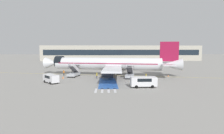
{
  "coord_description": "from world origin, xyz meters",
  "views": [
    {
      "loc": [
        -0.4,
        -53.38,
        7.56
      ],
      "look_at": [
        1.85,
        -0.99,
        2.56
      ],
      "focal_mm": 28.0,
      "sensor_mm": 36.0,
      "label": 1
    }
  ],
  "objects_px": {
    "terminal_building": "(122,53)",
    "boarding_stairs_aft": "(130,75)",
    "ground_crew_2": "(64,72)",
    "ground_crew_3": "(146,76)",
    "traffic_cone_0": "(154,77)",
    "traffic_cone_2": "(168,76)",
    "service_van_0": "(51,78)",
    "fuel_tanker": "(122,64)",
    "boarding_stairs_forward": "(74,73)",
    "ground_crew_0": "(97,75)",
    "service_van_1": "(143,81)",
    "airliner": "(109,64)",
    "traffic_cone_1": "(63,77)",
    "ground_crew_1": "(102,74)"
  },
  "relations": [
    {
      "from": "airliner",
      "to": "traffic_cone_0",
      "type": "bearing_deg",
      "value": -98.62
    },
    {
      "from": "ground_crew_1",
      "to": "traffic_cone_1",
      "type": "bearing_deg",
      "value": -21.7
    },
    {
      "from": "fuel_tanker",
      "to": "traffic_cone_0",
      "type": "bearing_deg",
      "value": -165.82
    },
    {
      "from": "ground_crew_1",
      "to": "traffic_cone_0",
      "type": "height_order",
      "value": "ground_crew_1"
    },
    {
      "from": "airliner",
      "to": "fuel_tanker",
      "type": "xyz_separation_m",
      "value": [
        6.2,
        22.7,
        -1.84
      ]
    },
    {
      "from": "fuel_tanker",
      "to": "ground_crew_3",
      "type": "height_order",
      "value": "fuel_tanker"
    },
    {
      "from": "terminal_building",
      "to": "boarding_stairs_aft",
      "type": "bearing_deg",
      "value": -94.07
    },
    {
      "from": "airliner",
      "to": "service_van_0",
      "type": "relative_size",
      "value": 8.83
    },
    {
      "from": "traffic_cone_2",
      "to": "terminal_building",
      "type": "bearing_deg",
      "value": 94.13
    },
    {
      "from": "ground_crew_3",
      "to": "traffic_cone_0",
      "type": "distance_m",
      "value": 5.27
    },
    {
      "from": "airliner",
      "to": "boarding_stairs_aft",
      "type": "xyz_separation_m",
      "value": [
        5.48,
        -5.71,
        -2.48
      ]
    },
    {
      "from": "ground_crew_2",
      "to": "traffic_cone_0",
      "type": "distance_m",
      "value": 26.53
    },
    {
      "from": "boarding_stairs_forward",
      "to": "fuel_tanker",
      "type": "xyz_separation_m",
      "value": [
        16.44,
        24.92,
        0.63
      ]
    },
    {
      "from": "fuel_tanker",
      "to": "service_van_1",
      "type": "relative_size",
      "value": 1.87
    },
    {
      "from": "ground_crew_2",
      "to": "ground_crew_3",
      "type": "distance_m",
      "value": 24.39
    },
    {
      "from": "ground_crew_0",
      "to": "traffic_cone_2",
      "type": "height_order",
      "value": "ground_crew_0"
    },
    {
      "from": "ground_crew_3",
      "to": "traffic_cone_0",
      "type": "xyz_separation_m",
      "value": [
        3.32,
        4.03,
        -0.74
      ]
    },
    {
      "from": "service_van_0",
      "to": "traffic_cone_2",
      "type": "distance_m",
      "value": 32.47
    },
    {
      "from": "ground_crew_2",
      "to": "traffic_cone_0",
      "type": "height_order",
      "value": "ground_crew_2"
    },
    {
      "from": "airliner",
      "to": "boarding_stairs_forward",
      "type": "height_order",
      "value": "airliner"
    },
    {
      "from": "traffic_cone_0",
      "to": "fuel_tanker",
      "type": "bearing_deg",
      "value": 102.95
    },
    {
      "from": "boarding_stairs_forward",
      "to": "ground_crew_1",
      "type": "distance_m",
      "value": 8.3
    },
    {
      "from": "boarding_stairs_aft",
      "to": "ground_crew_0",
      "type": "distance_m",
      "value": 8.97
    },
    {
      "from": "ground_crew_2",
      "to": "service_van_1",
      "type": "bearing_deg",
      "value": 176.6
    },
    {
      "from": "airliner",
      "to": "traffic_cone_1",
      "type": "bearing_deg",
      "value": 125.21
    },
    {
      "from": "fuel_tanker",
      "to": "traffic_cone_2",
      "type": "xyz_separation_m",
      "value": [
        11.08,
        -25.49,
        -1.39
      ]
    },
    {
      "from": "ground_crew_1",
      "to": "terminal_building",
      "type": "xyz_separation_m",
      "value": [
        13.58,
        82.04,
        4.47
      ]
    },
    {
      "from": "traffic_cone_2",
      "to": "ground_crew_3",
      "type": "bearing_deg",
      "value": -142.99
    },
    {
      "from": "fuel_tanker",
      "to": "traffic_cone_2",
      "type": "bearing_deg",
      "value": -155.29
    },
    {
      "from": "airliner",
      "to": "ground_crew_1",
      "type": "bearing_deg",
      "value": 164.41
    },
    {
      "from": "ground_crew_3",
      "to": "ground_crew_1",
      "type": "bearing_deg",
      "value": -97.19
    },
    {
      "from": "ground_crew_0",
      "to": "service_van_0",
      "type": "bearing_deg",
      "value": 102.05
    },
    {
      "from": "service_van_1",
      "to": "terminal_building",
      "type": "relative_size",
      "value": 0.04
    },
    {
      "from": "service_van_1",
      "to": "ground_crew_1",
      "type": "height_order",
      "value": "service_van_1"
    },
    {
      "from": "ground_crew_1",
      "to": "traffic_cone_0",
      "type": "distance_m",
      "value": 14.72
    },
    {
      "from": "fuel_tanker",
      "to": "ground_crew_3",
      "type": "relative_size",
      "value": 5.76
    },
    {
      "from": "service_van_1",
      "to": "ground_crew_3",
      "type": "distance_m",
      "value": 9.11
    },
    {
      "from": "service_van_1",
      "to": "ground_crew_1",
      "type": "bearing_deg",
      "value": 32.66
    },
    {
      "from": "service_van_1",
      "to": "traffic_cone_1",
      "type": "height_order",
      "value": "service_van_1"
    },
    {
      "from": "ground_crew_2",
      "to": "ground_crew_3",
      "type": "height_order",
      "value": "ground_crew_2"
    },
    {
      "from": "service_van_0",
      "to": "service_van_1",
      "type": "height_order",
      "value": "service_van_1"
    },
    {
      "from": "boarding_stairs_forward",
      "to": "boarding_stairs_aft",
      "type": "bearing_deg",
      "value": 0.0
    },
    {
      "from": "ground_crew_2",
      "to": "traffic_cone_2",
      "type": "relative_size",
      "value": 3.65
    },
    {
      "from": "service_van_1",
      "to": "ground_crew_0",
      "type": "height_order",
      "value": "service_van_1"
    },
    {
      "from": "service_van_0",
      "to": "service_van_1",
      "type": "relative_size",
      "value": 0.9
    },
    {
      "from": "service_van_0",
      "to": "fuel_tanker",
      "type": "bearing_deg",
      "value": -162.03
    },
    {
      "from": "boarding_stairs_forward",
      "to": "service_van_0",
      "type": "xyz_separation_m",
      "value": [
        -3.6,
        -9.79,
        0.2
      ]
    },
    {
      "from": "service_van_1",
      "to": "ground_crew_2",
      "type": "xyz_separation_m",
      "value": [
        -20.17,
        17.4,
        -0.31
      ]
    },
    {
      "from": "ground_crew_0",
      "to": "ground_crew_3",
      "type": "relative_size",
      "value": 0.96
    },
    {
      "from": "service_van_0",
      "to": "service_van_1",
      "type": "bearing_deg",
      "value": 122.7
    }
  ]
}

